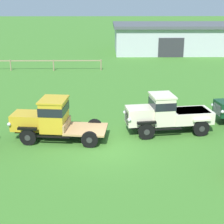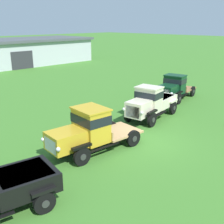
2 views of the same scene
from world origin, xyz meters
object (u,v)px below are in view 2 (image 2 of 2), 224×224
Objects in this scene: farm_shed at (25,51)px; vintage_truck_second_in_line at (87,130)px; vintage_truck_midrow_center at (151,102)px; vintage_truck_far_side at (174,87)px.

farm_shed is 33.41m from vintage_truck_second_in_line.
vintage_truck_midrow_center is 1.00× the size of vintage_truck_far_side.
vintage_truck_midrow_center is (6.34, 0.87, -0.06)m from vintage_truck_second_in_line.
vintage_truck_far_side is (11.39, 2.27, -0.08)m from vintage_truck_second_in_line.
vintage_truck_second_in_line reaches higher than vintage_truck_far_side.
farm_shed is at bearing 75.45° from vintage_truck_midrow_center.
farm_shed reaches higher than vintage_truck_midrow_center.
farm_shed is 3.99× the size of vintage_truck_midrow_center.
vintage_truck_second_in_line is at bearing -172.19° from vintage_truck_midrow_center.
farm_shed is 30.45m from vintage_truck_midrow_center.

